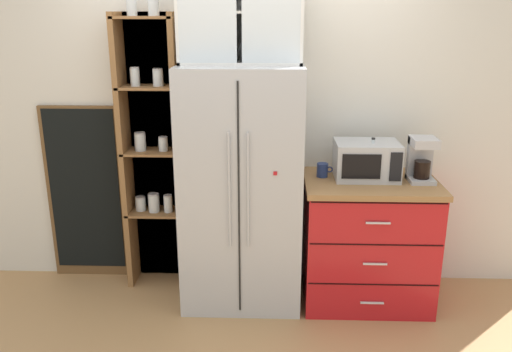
% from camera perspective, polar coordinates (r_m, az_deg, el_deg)
% --- Properties ---
extents(ground_plane, '(10.56, 10.56, 0.00)m').
position_cam_1_polar(ground_plane, '(4.03, -1.47, -13.02)').
color(ground_plane, tan).
extents(wall_back_cream, '(4.88, 0.10, 2.55)m').
position_cam_1_polar(wall_back_cream, '(3.95, -1.27, 6.21)').
color(wall_back_cream, silver).
rests_on(wall_back_cream, ground).
extents(refrigerator, '(0.83, 0.66, 1.72)m').
position_cam_1_polar(refrigerator, '(3.70, -1.55, -1.25)').
color(refrigerator, '#B7BABF').
rests_on(refrigerator, ground).
extents(pantry_shelf_column, '(0.48, 0.28, 2.15)m').
position_cam_1_polar(pantry_shelf_column, '(3.99, -11.13, 2.92)').
color(pantry_shelf_column, brown).
rests_on(pantry_shelf_column, ground).
extents(counter_cabinet, '(0.93, 0.67, 0.92)m').
position_cam_1_polar(counter_cabinet, '(3.90, 11.99, -6.87)').
color(counter_cabinet, red).
rests_on(counter_cabinet, ground).
extents(microwave, '(0.44, 0.33, 0.26)m').
position_cam_1_polar(microwave, '(3.74, 11.94, 1.70)').
color(microwave, '#B7BABF').
rests_on(microwave, counter_cabinet).
extents(coffee_maker, '(0.17, 0.20, 0.31)m').
position_cam_1_polar(coffee_maker, '(3.78, 17.57, 1.80)').
color(coffee_maker, '#B7B7BC').
rests_on(coffee_maker, counter_cabinet).
extents(mug_navy, '(0.11, 0.08, 0.10)m').
position_cam_1_polar(mug_navy, '(3.74, 7.26, 0.65)').
color(mug_navy, navy).
rests_on(mug_navy, counter_cabinet).
extents(bottle_clear, '(0.06, 0.06, 0.30)m').
position_cam_1_polar(bottle_clear, '(3.72, 12.50, 1.62)').
color(bottle_clear, silver).
rests_on(bottle_clear, counter_cabinet).
extents(upper_cabinet, '(0.80, 0.32, 0.65)m').
position_cam_1_polar(upper_cabinet, '(3.56, -1.66, 17.38)').
color(upper_cabinet, silver).
rests_on(upper_cabinet, refrigerator).
extents(chalkboard_menu, '(0.60, 0.04, 1.38)m').
position_cam_1_polar(chalkboard_menu, '(4.29, -18.04, -1.80)').
color(chalkboard_menu, brown).
rests_on(chalkboard_menu, ground).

